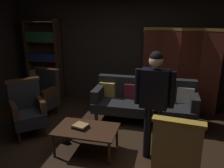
# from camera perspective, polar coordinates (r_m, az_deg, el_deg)

# --- Properties ---
(ground_plane) EXTENTS (10.00, 10.00, 0.00)m
(ground_plane) POSITION_cam_1_polar(r_m,az_deg,el_deg) (3.96, -2.84, -16.69)
(ground_plane) COLOR black
(back_wall) EXTENTS (7.20, 0.10, 2.80)m
(back_wall) POSITION_cam_1_polar(r_m,az_deg,el_deg) (5.74, 3.92, 9.05)
(back_wall) COLOR black
(back_wall) RESTS_ON ground_plane
(folding_screen) EXTENTS (1.70, 0.34, 1.90)m
(folding_screen) POSITION_cam_1_polar(r_m,az_deg,el_deg) (5.48, 16.42, 3.59)
(folding_screen) COLOR #5B2319
(folding_screen) RESTS_ON ground_plane
(bookshelf) EXTENTS (0.90, 0.32, 2.05)m
(bookshelf) POSITION_cam_1_polar(r_m,az_deg,el_deg) (6.28, -16.40, 6.20)
(bookshelf) COLOR #382114
(bookshelf) RESTS_ON ground_plane
(velvet_couch) EXTENTS (2.12, 0.78, 0.88)m
(velvet_couch) POSITION_cam_1_polar(r_m,az_deg,el_deg) (4.94, 8.03, -3.74)
(velvet_couch) COLOR #382114
(velvet_couch) RESTS_ON ground_plane
(coffee_table) EXTENTS (1.00, 0.64, 0.42)m
(coffee_table) POSITION_cam_1_polar(r_m,az_deg,el_deg) (3.83, -6.39, -11.53)
(coffee_table) COLOR #382114
(coffee_table) RESTS_ON ground_plane
(armchair_gilt_accent) EXTENTS (0.64, 0.63, 1.04)m
(armchair_gilt_accent) POSITION_cam_1_polar(r_m,az_deg,el_deg) (3.16, 15.62, -16.41)
(armchair_gilt_accent) COLOR #B78E33
(armchair_gilt_accent) RESTS_ON ground_plane
(armchair_wing_left) EXTENTS (0.82, 0.82, 1.04)m
(armchair_wing_left) POSITION_cam_1_polar(r_m,az_deg,el_deg) (4.59, -20.26, -5.92)
(armchair_wing_left) COLOR #382114
(armchair_wing_left) RESTS_ON ground_plane
(armchair_wing_right) EXTENTS (0.69, 0.68, 1.04)m
(armchair_wing_right) POSITION_cam_1_polar(r_m,az_deg,el_deg) (5.32, -16.56, -2.39)
(armchair_wing_right) COLOR #382114
(armchair_wing_right) RESTS_ON ground_plane
(standing_figure) EXTENTS (0.59, 0.26, 1.70)m
(standing_figure) POSITION_cam_1_polar(r_m,az_deg,el_deg) (3.44, 10.35, -3.15)
(standing_figure) COLOR black
(standing_figure) RESTS_ON ground_plane
(book_black_cloth) EXTENTS (0.27, 0.23, 0.04)m
(book_black_cloth) POSITION_cam_1_polar(r_m,az_deg,el_deg) (3.83, -7.77, -10.50)
(book_black_cloth) COLOR black
(book_black_cloth) RESTS_ON coffee_table
(book_tan_leather) EXTENTS (0.26, 0.24, 0.03)m
(book_tan_leather) POSITION_cam_1_polar(r_m,az_deg,el_deg) (3.81, -7.79, -10.08)
(book_tan_leather) COLOR #9E7A47
(book_tan_leather) RESTS_ON book_black_cloth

